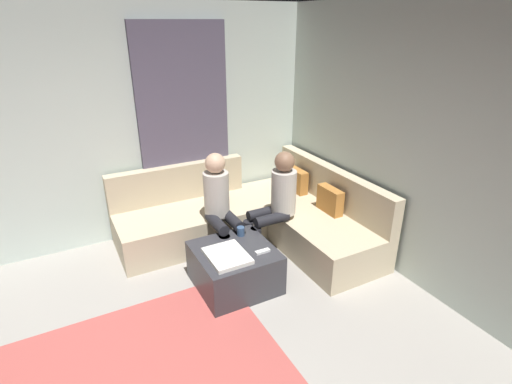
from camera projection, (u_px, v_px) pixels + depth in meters
The scene contains 10 objects.
wall_back at pixel (496, 176), 3.15m from camera, with size 6.00×0.12×2.70m, color silver.
wall_left at pixel (66, 135), 4.25m from camera, with size 0.12×6.00×2.70m, color silver.
curtain_panel at pixel (185, 132), 4.77m from camera, with size 0.06×1.10×2.50m, color #595166.
sectional_couch at pixel (257, 218), 4.80m from camera, with size 2.10×2.55×0.87m.
ottoman at pixel (235, 267), 3.96m from camera, with size 0.76×0.76×0.42m, color #333338.
folded_blanket at pixel (227, 256), 3.74m from camera, with size 0.44×0.36×0.04m, color white.
coffee_mug at pixel (241, 231), 4.11m from camera, with size 0.08×0.08×0.10m, color #334C72.
game_remote at pixel (263, 251), 3.82m from camera, with size 0.05×0.15×0.02m, color white.
person_on_couch_back at pixel (276, 200), 4.38m from camera, with size 0.30×0.60×1.20m.
person_on_couch_side at pixel (220, 203), 4.30m from camera, with size 0.60×0.30×1.20m.
Camera 1 is at (1.68, -0.14, 2.50)m, focal length 27.64 mm.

